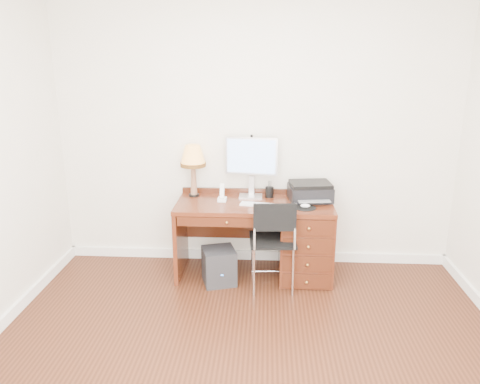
# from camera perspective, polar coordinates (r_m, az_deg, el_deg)

# --- Properties ---
(ground) EXTENTS (4.00, 4.00, 0.00)m
(ground) POSITION_cam_1_polar(r_m,az_deg,el_deg) (3.58, 0.99, -19.87)
(ground) COLOR black
(ground) RESTS_ON ground
(room_shell) EXTENTS (4.00, 4.00, 4.00)m
(room_shell) POSITION_cam_1_polar(r_m,az_deg,el_deg) (4.08, 1.37, -14.05)
(room_shell) COLOR white
(room_shell) RESTS_ON ground
(desk) EXTENTS (1.50, 0.67, 0.75)m
(desk) POSITION_cam_1_polar(r_m,az_deg,el_deg) (4.62, 5.75, -5.32)
(desk) COLOR #552212
(desk) RESTS_ON ground
(monitor) EXTENTS (0.52, 0.20, 0.60)m
(monitor) POSITION_cam_1_polar(r_m,az_deg,el_deg) (4.61, 1.35, 3.99)
(monitor) COLOR silver
(monitor) RESTS_ON desk
(keyboard) EXTENTS (0.38, 0.17, 0.01)m
(keyboard) POSITION_cam_1_polar(r_m,az_deg,el_deg) (4.41, 2.44, -1.56)
(keyboard) COLOR white
(keyboard) RESTS_ON desk
(mouse_pad) EXTENTS (0.20, 0.20, 0.04)m
(mouse_pad) POSITION_cam_1_polar(r_m,az_deg,el_deg) (4.37, 7.95, -1.81)
(mouse_pad) COLOR black
(mouse_pad) RESTS_ON desk
(printer) EXTENTS (0.44, 0.36, 0.18)m
(printer) POSITION_cam_1_polar(r_m,az_deg,el_deg) (4.60, 8.55, 0.08)
(printer) COLOR black
(printer) RESTS_ON desk
(leg_lamp) EXTENTS (0.25, 0.25, 0.52)m
(leg_lamp) POSITION_cam_1_polar(r_m,az_deg,el_deg) (4.63, -5.75, 4.01)
(leg_lamp) COLOR black
(leg_lamp) RESTS_ON desk
(phone) EXTENTS (0.09, 0.09, 0.17)m
(phone) POSITION_cam_1_polar(r_m,az_deg,el_deg) (4.53, -2.19, -0.50)
(phone) COLOR white
(phone) RESTS_ON desk
(pen_cup) EXTENTS (0.08, 0.08, 0.10)m
(pen_cup) POSITION_cam_1_polar(r_m,az_deg,el_deg) (4.66, 3.62, -0.02)
(pen_cup) COLOR black
(pen_cup) RESTS_ON desk
(chair) EXTENTS (0.45, 0.45, 0.88)m
(chair) POSITION_cam_1_polar(r_m,az_deg,el_deg) (4.27, 4.00, -5.36)
(chair) COLOR black
(chair) RESTS_ON ground
(equipment_box) EXTENTS (0.37, 0.37, 0.34)m
(equipment_box) POSITION_cam_1_polar(r_m,az_deg,el_deg) (4.54, -2.58, -8.99)
(equipment_box) COLOR black
(equipment_box) RESTS_ON ground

